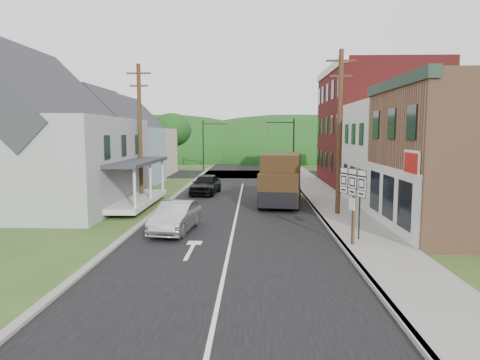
# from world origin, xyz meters

# --- Properties ---
(ground) EXTENTS (120.00, 120.00, 0.00)m
(ground) POSITION_xyz_m (0.00, 0.00, 0.00)
(ground) COLOR #2D4719
(ground) RESTS_ON ground
(road) EXTENTS (9.00, 90.00, 0.02)m
(road) POSITION_xyz_m (0.00, 10.00, 0.00)
(road) COLOR black
(road) RESTS_ON ground
(cross_road) EXTENTS (60.00, 9.00, 0.02)m
(cross_road) POSITION_xyz_m (0.00, 27.00, 0.00)
(cross_road) COLOR black
(cross_road) RESTS_ON ground
(sidewalk_right) EXTENTS (2.80, 55.00, 0.15)m
(sidewalk_right) POSITION_xyz_m (5.90, 8.00, 0.07)
(sidewalk_right) COLOR slate
(sidewalk_right) RESTS_ON ground
(curb_right) EXTENTS (0.20, 55.00, 0.15)m
(curb_right) POSITION_xyz_m (4.55, 8.00, 0.07)
(curb_right) COLOR slate
(curb_right) RESTS_ON ground
(curb_left) EXTENTS (0.30, 55.00, 0.12)m
(curb_left) POSITION_xyz_m (-4.65, 8.00, 0.06)
(curb_left) COLOR slate
(curb_left) RESTS_ON ground
(storefront_tan) EXTENTS (8.00, 8.00, 7.00)m
(storefront_tan) POSITION_xyz_m (11.30, 0.00, 3.50)
(storefront_tan) COLOR brown
(storefront_tan) RESTS_ON ground
(storefront_white) EXTENTS (8.00, 7.00, 6.50)m
(storefront_white) POSITION_xyz_m (11.30, 7.50, 3.25)
(storefront_white) COLOR silver
(storefront_white) RESTS_ON ground
(storefront_red) EXTENTS (8.00, 12.00, 10.00)m
(storefront_red) POSITION_xyz_m (11.30, 17.00, 5.00)
(storefront_red) COLOR maroon
(storefront_red) RESTS_ON ground
(house_gray) EXTENTS (10.20, 12.24, 8.35)m
(house_gray) POSITION_xyz_m (-12.00, 6.00, 4.23)
(house_gray) COLOR gray
(house_gray) RESTS_ON ground
(house_blue) EXTENTS (7.14, 8.16, 7.28)m
(house_blue) POSITION_xyz_m (-11.00, 17.00, 3.69)
(house_blue) COLOR #89A4BB
(house_blue) RESTS_ON ground
(house_cream) EXTENTS (7.14, 8.16, 7.28)m
(house_cream) POSITION_xyz_m (-11.50, 26.00, 3.69)
(house_cream) COLOR beige
(house_cream) RESTS_ON ground
(utility_pole_right) EXTENTS (1.60, 0.26, 9.00)m
(utility_pole_right) POSITION_xyz_m (5.60, 3.50, 4.66)
(utility_pole_right) COLOR #472D19
(utility_pole_right) RESTS_ON ground
(utility_pole_left) EXTENTS (1.60, 0.26, 9.00)m
(utility_pole_left) POSITION_xyz_m (-6.50, 8.00, 4.66)
(utility_pole_left) COLOR #472D19
(utility_pole_left) RESTS_ON ground
(traffic_signal_right) EXTENTS (2.87, 0.20, 6.00)m
(traffic_signal_right) POSITION_xyz_m (4.30, 23.50, 3.76)
(traffic_signal_right) COLOR black
(traffic_signal_right) RESTS_ON ground
(traffic_signal_left) EXTENTS (2.87, 0.20, 6.00)m
(traffic_signal_left) POSITION_xyz_m (-4.30, 30.50, 3.76)
(traffic_signal_left) COLOR black
(traffic_signal_left) RESTS_ON ground
(tree_left_b) EXTENTS (4.80, 4.80, 6.94)m
(tree_left_b) POSITION_xyz_m (-17.00, 12.00, 4.88)
(tree_left_b) COLOR #382616
(tree_left_b) RESTS_ON ground
(tree_left_c) EXTENTS (5.80, 5.80, 8.41)m
(tree_left_c) POSITION_xyz_m (-19.00, 20.00, 5.94)
(tree_left_c) COLOR #382616
(tree_left_c) RESTS_ON ground
(tree_left_d) EXTENTS (4.80, 4.80, 6.94)m
(tree_left_d) POSITION_xyz_m (-9.00, 32.00, 4.88)
(tree_left_d) COLOR #382616
(tree_left_d) RESTS_ON ground
(forested_ridge) EXTENTS (90.00, 30.00, 16.00)m
(forested_ridge) POSITION_xyz_m (0.00, 55.00, 0.00)
(forested_ridge) COLOR #14340F
(forested_ridge) RESTS_ON ground
(silver_sedan) EXTENTS (1.94, 4.38, 1.40)m
(silver_sedan) POSITION_xyz_m (-2.62, -0.59, 0.70)
(silver_sedan) COLOR #B1B2B6
(silver_sedan) RESTS_ON ground
(dark_sedan) EXTENTS (2.23, 4.55, 1.49)m
(dark_sedan) POSITION_xyz_m (-2.60, 11.59, 0.75)
(dark_sedan) COLOR black
(dark_sedan) RESTS_ON ground
(delivery_van) EXTENTS (3.04, 6.05, 3.25)m
(delivery_van) POSITION_xyz_m (2.69, 7.00, 1.64)
(delivery_van) COLOR black
(delivery_van) RESTS_ON ground
(route_sign_cluster) EXTENTS (0.67, 1.68, 3.10)m
(route_sign_cluster) POSITION_xyz_m (4.88, -3.12, 2.16)
(route_sign_cluster) COLOR #472D19
(route_sign_cluster) RESTS_ON sidewalk_right
(warning_sign) EXTENTS (0.27, 0.67, 2.58)m
(warning_sign) POSITION_xyz_m (5.35, -2.26, 1.80)
(warning_sign) COLOR black
(warning_sign) RESTS_ON sidewalk_right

